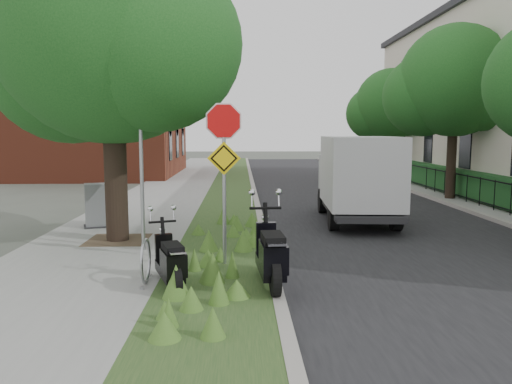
{
  "coord_description": "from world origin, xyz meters",
  "views": [
    {
      "loc": [
        -1.08,
        -8.88,
        2.67
      ],
      "look_at": [
        -0.73,
        2.43,
        1.3
      ],
      "focal_mm": 35.0,
      "sensor_mm": 36.0,
      "label": 1
    }
  ],
  "objects_px": {
    "sign_assembly": "(224,150)",
    "box_truck": "(357,175)",
    "scooter_far": "(271,260)",
    "utility_cabinet": "(100,206)",
    "scooter_near": "(171,266)"
  },
  "relations": [
    {
      "from": "sign_assembly",
      "to": "box_truck",
      "type": "xyz_separation_m",
      "value": [
        3.75,
        5.03,
        -0.92
      ]
    },
    {
      "from": "scooter_far",
      "to": "box_truck",
      "type": "distance_m",
      "value": 7.19
    },
    {
      "from": "utility_cabinet",
      "to": "scooter_far",
      "type": "bearing_deg",
      "value": -51.75
    },
    {
      "from": "scooter_far",
      "to": "box_truck",
      "type": "bearing_deg",
      "value": 65.75
    },
    {
      "from": "sign_assembly",
      "to": "utility_cabinet",
      "type": "xyz_separation_m",
      "value": [
        -3.48,
        3.97,
        -1.65
      ]
    },
    {
      "from": "box_truck",
      "to": "utility_cabinet",
      "type": "relative_size",
      "value": 4.18
    },
    {
      "from": "sign_assembly",
      "to": "utility_cabinet",
      "type": "distance_m",
      "value": 5.53
    },
    {
      "from": "scooter_near",
      "to": "sign_assembly",
      "type": "bearing_deg",
      "value": 61.42
    },
    {
      "from": "box_truck",
      "to": "scooter_near",
      "type": "bearing_deg",
      "value": -124.96
    },
    {
      "from": "scooter_far",
      "to": "scooter_near",
      "type": "bearing_deg",
      "value": -179.01
    },
    {
      "from": "scooter_near",
      "to": "scooter_far",
      "type": "relative_size",
      "value": 0.8
    },
    {
      "from": "sign_assembly",
      "to": "utility_cabinet",
      "type": "height_order",
      "value": "sign_assembly"
    },
    {
      "from": "scooter_near",
      "to": "utility_cabinet",
      "type": "xyz_separation_m",
      "value": [
        -2.66,
        5.48,
        0.19
      ]
    },
    {
      "from": "sign_assembly",
      "to": "scooter_near",
      "type": "distance_m",
      "value": 2.51
    },
    {
      "from": "scooter_near",
      "to": "box_truck",
      "type": "xyz_separation_m",
      "value": [
        4.57,
        6.54,
        0.92
      ]
    }
  ]
}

